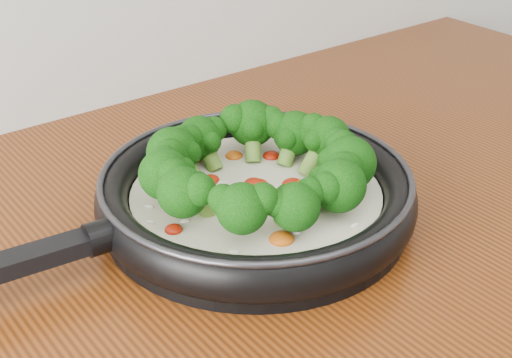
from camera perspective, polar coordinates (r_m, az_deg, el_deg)
skillet at (r=0.78m, az=-0.16°, el=-0.76°), size 0.55×0.38×0.10m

